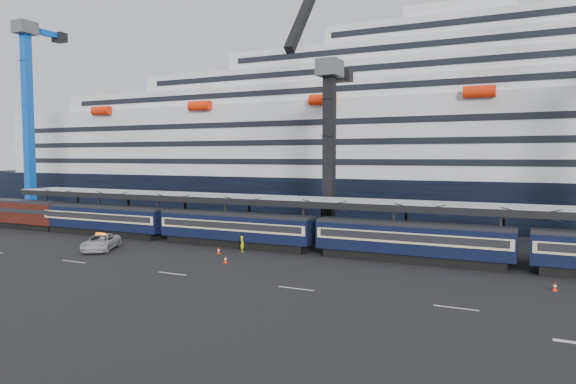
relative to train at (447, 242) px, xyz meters
The scene contains 12 objects.
ground 11.25m from the train, 65.06° to the right, with size 260.00×260.00×0.00m, color black.
train is the anchor object (origin of this frame).
canopy 6.85m from the train, 40.71° to the left, with size 130.00×6.25×5.53m.
cruise_ship 37.56m from the train, 84.34° to the left, with size 214.09×28.84×34.00m.
crane_blue 69.64m from the train, behind, with size 4.50×19.91×52.01m.
crane_dark_near 20.10m from the train, 150.76° to the left, with size 4.50×17.75×35.08m.
pickup_truck 36.61m from the train, 167.06° to the right, with size 2.90×6.30×1.75m, color #A7A8AE.
worker 21.17m from the train, behind, with size 0.64×0.42×1.75m, color #C8DB0B.
traffic_cone_a 37.67m from the train, behind, with size 0.41×0.41×0.82m.
traffic_cone_b 23.26m from the train, 168.99° to the right, with size 0.37×0.37×0.73m.
traffic_cone_c 21.26m from the train, 157.41° to the right, with size 0.37×0.37×0.74m.
traffic_cone_d 10.98m from the train, 34.20° to the right, with size 0.36×0.36×0.72m.
Camera 1 is at (2.31, -40.00, 10.36)m, focal length 32.00 mm.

